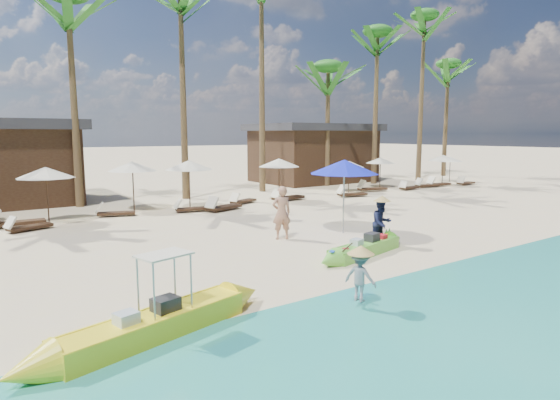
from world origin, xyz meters
TOP-DOWN VIEW (x-y plane):
  - ground at (0.00, 0.00)m, footprint 240.00×240.00m
  - wet_sand_strip at (0.00, -5.00)m, footprint 240.00×4.50m
  - green_canoe at (1.60, -0.47)m, footprint 4.71×1.34m
  - yellow_canoe at (-5.55, -2.46)m, footprint 5.61×1.74m
  - tourist at (0.76, 2.68)m, footprint 0.77×0.61m
  - vendor_green at (2.77, -0.01)m, footprint 0.81×0.66m
  - vendor_yellow at (-1.63, -3.56)m, footprint 0.61×0.78m
  - blue_umbrella at (3.16, 2.21)m, footprint 2.48×2.48m
  - resort_parasol_4 at (-5.35, 10.34)m, footprint 2.22×2.22m
  - lounger_4_left at (-6.53, 10.26)m, footprint 1.90×0.64m
  - lounger_4_right at (-6.29, 9.15)m, footprint 1.70×0.97m
  - resort_parasol_5 at (-1.49, 11.66)m, footprint 2.24×2.24m
  - lounger_5_left at (-2.77, 10.49)m, footprint 1.73×1.00m
  - resort_parasol_6 at (0.87, 10.56)m, footprint 2.27×2.27m
  - lounger_6_left at (0.51, 9.67)m, footprint 1.77×0.86m
  - lounger_6_right at (1.84, 9.10)m, footprint 2.01×1.12m
  - resort_parasol_7 at (5.92, 10.32)m, footprint 2.21×2.21m
  - lounger_7_left at (3.70, 10.48)m, footprint 1.70×1.01m
  - lounger_7_right at (6.23, 10.09)m, footprint 2.03×0.81m
  - resort_parasol_8 at (11.49, 10.87)m, footprint 1.88×1.88m
  - lounger_8_left at (10.19, 9.31)m, footprint 1.86×0.95m
  - resort_parasol_9 at (15.03, 11.62)m, footprint 1.97×1.97m
  - lounger_9_left at (12.98, 10.46)m, footprint 2.01×1.12m
  - lounger_9_right at (15.58, 9.65)m, footprint 1.66×0.65m
  - resort_parasol_10 at (19.41, 9.93)m, footprint 2.07×2.07m
  - lounger_10_left at (17.51, 9.82)m, footprint 1.81×0.85m
  - lounger_10_right at (18.82, 9.85)m, footprint 1.87×0.82m
  - resort_parasol_11 at (22.22, 11.35)m, footprint 1.82×1.82m
  - lounger_11_left at (21.08, 9.25)m, footprint 1.74×0.66m
  - palm_3 at (-3.36, 14.27)m, footprint 2.08×2.08m
  - palm_4 at (2.15, 14.01)m, footprint 2.08×2.08m
  - palm_5 at (7.45, 14.38)m, footprint 2.08×2.08m
  - palm_6 at (12.84, 14.52)m, footprint 2.08×2.08m
  - palm_7 at (16.57, 13.68)m, footprint 2.08×2.08m
  - palm_8 at (21.07, 13.33)m, footprint 2.08×2.08m
  - palm_9 at (26.21, 14.81)m, footprint 2.08×2.08m
  - pavilion_east at (14.00, 17.50)m, footprint 8.80×6.60m

SIDE VIEW (x-z plane):
  - ground at x=0.00m, z-range 0.00..0.00m
  - wet_sand_strip at x=0.00m, z-range 0.00..0.01m
  - lounger_9_right at x=15.58m, z-range -0.09..0.46m
  - lounger_7_left at x=3.70m, z-range -0.09..0.46m
  - lounger_4_right at x=-6.29m, z-range -0.09..0.46m
  - lounger_5_left at x=-2.77m, z-range -0.09..0.47m
  - lounger_6_left at x=0.51m, z-range -0.10..0.48m
  - lounger_11_left at x=21.08m, z-range -0.10..0.48m
  - lounger_10_left at x=17.51m, z-range -0.10..0.49m
  - lounger_8_left at x=10.19m, z-range -0.10..0.50m
  - green_canoe at x=1.60m, z-range -0.10..0.51m
  - lounger_10_right at x=18.82m, z-range -0.10..0.51m
  - lounger_4_left at x=-6.53m, z-range -0.11..0.53m
  - lounger_6_right at x=1.84m, z-range -0.11..0.54m
  - lounger_9_left at x=12.98m, z-range -0.11..0.55m
  - lounger_7_right at x=6.23m, z-range -0.11..0.56m
  - yellow_canoe at x=-5.55m, z-range -0.50..0.98m
  - vendor_yellow at x=-1.63m, z-range 0.18..1.23m
  - vendor_green at x=2.77m, z-range 0.00..1.53m
  - tourist at x=0.76m, z-range 0.00..1.83m
  - resort_parasol_11 at x=22.22m, z-range 0.75..2.63m
  - resort_parasol_8 at x=11.49m, z-range 0.78..2.71m
  - resort_parasol_9 at x=15.03m, z-range 0.81..2.84m
  - resort_parasol_10 at x=19.41m, z-range 0.86..2.99m
  - resort_parasol_7 at x=5.92m, z-range 0.92..3.20m
  - resort_parasol_4 at x=-5.35m, z-range 0.92..3.20m
  - resort_parasol_5 at x=-1.49m, z-range 0.93..3.23m
  - resort_parasol_6 at x=0.87m, z-range 0.94..3.27m
  - pavilion_east at x=14.00m, z-range 0.05..4.35m
  - blue_umbrella at x=3.16m, z-range 1.08..3.75m
  - palm_6 at x=12.84m, z-range 2.79..11.31m
  - palm_9 at x=26.21m, z-range 3.14..12.97m
  - palm_3 at x=-3.36m, z-range 3.32..13.83m
  - palm_7 at x=16.57m, z-range 3.46..14.53m
  - palm_4 at x=2.15m, z-range 3.60..15.30m
  - palm_8 at x=21.07m, z-range 3.83..16.53m
  - palm_5 at x=7.45m, z-range 4.02..17.62m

